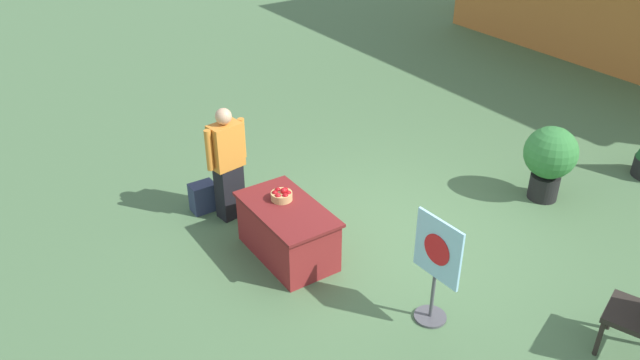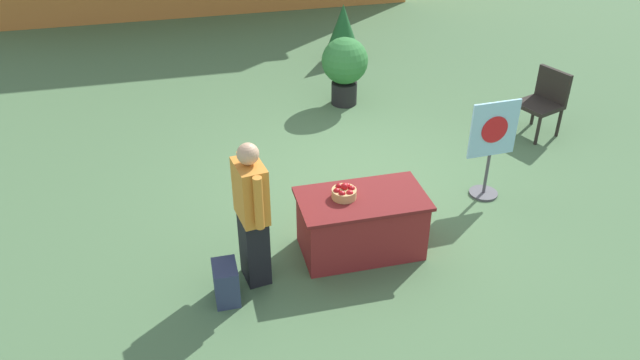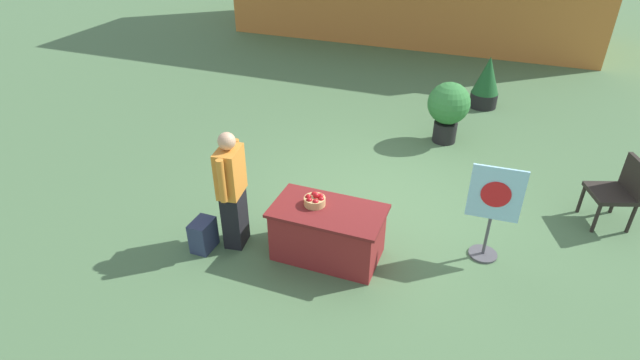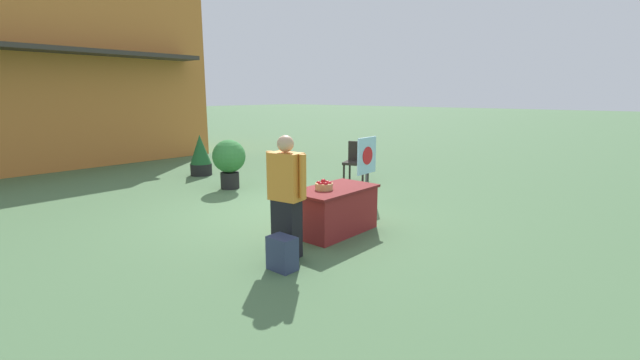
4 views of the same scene
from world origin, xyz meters
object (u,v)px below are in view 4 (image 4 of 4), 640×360
at_px(backpack, 282,253).
at_px(poster_board, 367,167).
at_px(apple_basket, 324,185).
at_px(patio_chair, 357,159).
at_px(display_table, 334,210).
at_px(person_visitor, 286,197).
at_px(potted_plant_near_right, 200,155).
at_px(potted_plant_far_left, 229,159).

relative_size(backpack, poster_board, 0.32).
bearing_deg(apple_basket, poster_board, 17.83).
bearing_deg(patio_chair, display_table, 11.35).
relative_size(person_visitor, potted_plant_near_right, 1.50).
height_order(apple_basket, potted_plant_far_left, potted_plant_far_left).
height_order(backpack, poster_board, poster_board).
height_order(person_visitor, poster_board, person_visitor).
height_order(apple_basket, person_visitor, person_visitor).
height_order(apple_basket, poster_board, poster_board).
distance_m(person_visitor, patio_chair, 5.18).
distance_m(display_table, apple_basket, 0.46).
xyz_separation_m(display_table, potted_plant_near_right, (1.38, 5.68, 0.18)).
xyz_separation_m(poster_board, potted_plant_far_left, (-0.99, 3.07, -0.05)).
bearing_deg(poster_board, apple_basket, -74.87).
distance_m(apple_basket, backpack, 1.54).
distance_m(poster_board, patio_chair, 2.10).
bearing_deg(backpack, potted_plant_near_right, 64.48).
height_order(poster_board, potted_plant_far_left, poster_board).
bearing_deg(potted_plant_near_right, potted_plant_far_left, -104.89).
bearing_deg(backpack, display_table, 16.16).
distance_m(display_table, backpack, 1.61).
distance_m(display_table, potted_plant_far_left, 3.89).
bearing_deg(patio_chair, poster_board, 21.26).
height_order(display_table, apple_basket, apple_basket).
bearing_deg(poster_board, backpack, -74.01).
xyz_separation_m(backpack, potted_plant_near_right, (2.93, 6.13, 0.32)).
bearing_deg(potted_plant_far_left, display_table, -103.05).
bearing_deg(apple_basket, person_visitor, -167.16).
relative_size(person_visitor, potted_plant_far_left, 1.45).
relative_size(apple_basket, poster_board, 0.21).
xyz_separation_m(apple_basket, person_visitor, (-1.02, -0.23, 0.05)).
bearing_deg(potted_plant_far_left, person_visitor, -117.71).
bearing_deg(potted_plant_near_right, backpack, -115.52).
bearing_deg(backpack, apple_basket, 19.96).
height_order(person_visitor, potted_plant_near_right, person_visitor).
height_order(display_table, poster_board, poster_board).
relative_size(display_table, poster_board, 1.07).
xyz_separation_m(backpack, potted_plant_far_left, (2.42, 4.23, 0.45)).
bearing_deg(potted_plant_far_left, patio_chair, -33.48).
xyz_separation_m(display_table, patio_chair, (3.44, 2.08, 0.20)).
bearing_deg(display_table, person_visitor, -171.16).
height_order(patio_chair, potted_plant_near_right, potted_plant_near_right).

